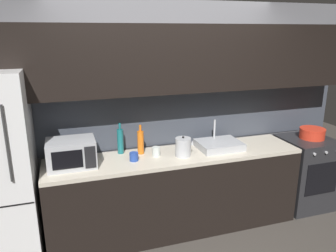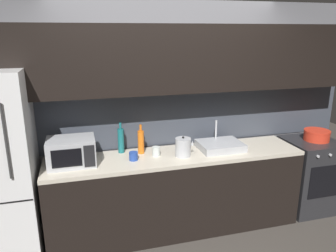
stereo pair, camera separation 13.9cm
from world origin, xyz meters
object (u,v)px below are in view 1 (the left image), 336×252
kettle (183,147)px  mug_clear (156,151)px  mug_blue (134,157)px  oven_range (304,172)px  microwave (71,153)px  wine_bottle_teal (120,141)px  wine_bottle_orange (141,142)px  cooking_pot (312,133)px

kettle → mug_clear: (-0.27, 0.08, -0.05)m
mug_blue → mug_clear: bearing=13.1°
mug_blue → mug_clear: mug_clear is taller
oven_range → mug_blue: (-2.20, -0.03, 0.49)m
oven_range → mug_clear: 2.01m
oven_range → microwave: 2.87m
kettle → oven_range: bearing=2.0°
microwave → wine_bottle_teal: bearing=21.5°
oven_range → wine_bottle_orange: (-2.09, 0.14, 0.58)m
wine_bottle_teal → mug_blue: (0.09, -0.26, -0.10)m
oven_range → kettle: kettle is taller
kettle → wine_bottle_teal: wine_bottle_teal is taller
wine_bottle_orange → cooking_pot: 2.14m
mug_blue → cooking_pot: (2.25, 0.04, 0.02)m
oven_range → mug_clear: (-1.95, 0.02, 0.50)m
wine_bottle_orange → mug_blue: 0.23m
wine_bottle_teal → mug_blue: bearing=-70.7°
mug_blue → cooking_pot: cooking_pot is taller
wine_bottle_orange → mug_clear: bearing=-40.8°
wine_bottle_teal → wine_bottle_orange: bearing=-21.1°
oven_range → wine_bottle_teal: bearing=174.4°
microwave → cooking_pot: (2.86, -0.02, -0.07)m
oven_range → microwave: bearing=179.6°
mug_clear → mug_blue: bearing=-166.9°
kettle → cooking_pot: bearing=2.0°
mug_clear → cooking_pot: size_ratio=0.33×
wine_bottle_orange → mug_blue: bearing=-122.6°
mug_clear → microwave: bearing=-179.7°
microwave → cooking_pot: microwave is taller
oven_range → cooking_pot: (0.05, 0.00, 0.51)m
mug_blue → wine_bottle_teal: bearing=109.3°
microwave → cooking_pot: size_ratio=1.51×
oven_range → mug_blue: bearing=-179.1°
kettle → wine_bottle_teal: 0.68m
microwave → kettle: bearing=-3.9°
cooking_pot → microwave: bearing=179.6°
microwave → cooking_pot: 2.86m
kettle → mug_blue: kettle is taller
microwave → mug_blue: 0.62m
oven_range → cooking_pot: cooking_pot is taller
microwave → wine_bottle_teal: size_ratio=1.36×
wine_bottle_orange → wine_bottle_teal: (-0.20, 0.08, 0.01)m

